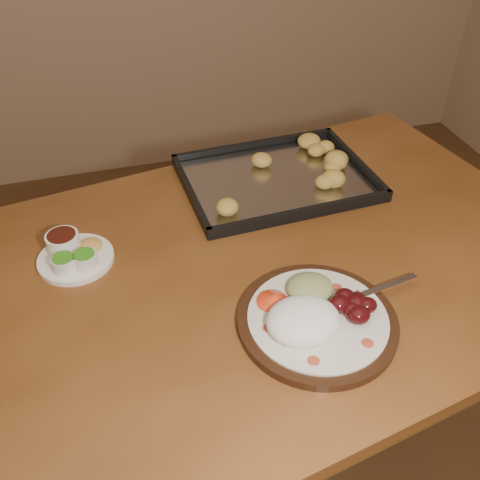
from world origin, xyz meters
name	(u,v)px	position (x,y,z in m)	size (l,w,h in m)	color
dining_table	(238,301)	(0.24, 0.28, 0.65)	(1.63, 1.15, 0.75)	brown
dinner_plate	(314,316)	(0.34, 0.09, 0.77)	(0.38, 0.30, 0.07)	black
condiment_saucer	(73,254)	(-0.09, 0.40, 0.77)	(0.16, 0.16, 0.05)	white
baking_tray	(276,177)	(0.43, 0.57, 0.76)	(0.49, 0.37, 0.05)	black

